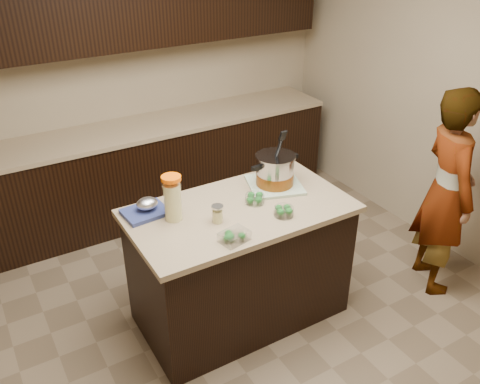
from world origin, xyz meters
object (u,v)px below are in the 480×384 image
Objects in this scene: stock_pot at (275,172)px; island at (240,263)px; person at (446,193)px; lemonade_pitcher at (173,200)px.

island is at bearing -163.16° from stock_pot.
stock_pot is 1.29m from person.
island is at bearing -12.95° from lemonade_pitcher.
person is (1.92, -0.52, -0.24)m from lemonade_pitcher.
stock_pot is at bearing 2.90° from lemonade_pitcher.
person reaches higher than stock_pot.
lemonade_pitcher is 0.19× the size of person.
island is at bearing 98.23° from person.
island is 0.73m from lemonade_pitcher.
stock_pot reaches higher than island.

